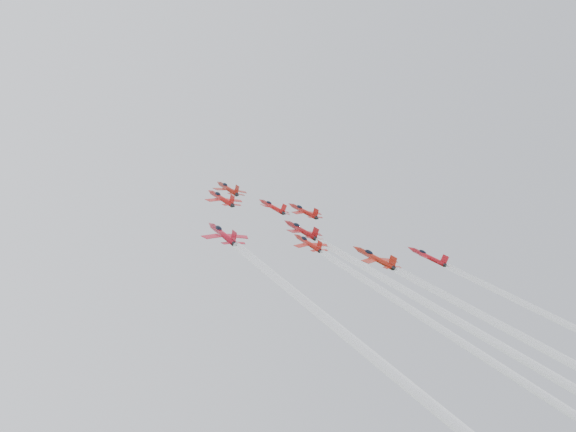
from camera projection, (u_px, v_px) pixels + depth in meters
jet_lead at (228, 188)px, 173.46m from camera, size 10.07×13.23×7.26m
jet_row2_left at (221, 198)px, 158.83m from camera, size 10.16×13.35×7.32m
jet_row2_center at (272, 206)px, 165.64m from camera, size 9.24×12.14×6.66m
jet_row2_right at (304, 211)px, 171.23m from camera, size 9.71×12.76×7.00m
jet_center at (454, 322)px, 110.25m from camera, size 9.94×97.30×48.41m
jet_rear_farleft at (379, 350)px, 88.32m from camera, size 9.92×97.11×48.32m
jet_rear_left at (445, 328)px, 105.61m from camera, size 8.41×82.37×40.98m
jet_rear_right at (574, 372)px, 101.77m from camera, size 10.26×100.48×50.00m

